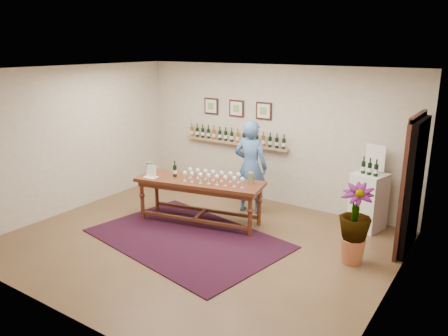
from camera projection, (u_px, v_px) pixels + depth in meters
The scene contains 14 objects.
ground at pixel (197, 243), 7.24m from camera, with size 6.00×6.00×0.00m, color brown.
room_shell at pixel (364, 172), 7.30m from camera, with size 6.00×6.00×6.00m.
rug at pixel (187, 238), 7.38m from camera, with size 3.18×2.12×0.02m, color #450C14.
tasting_table at pixel (199, 186), 7.88m from camera, with size 2.42×1.20×0.82m.
table_glasses at pixel (211, 177), 7.70m from camera, with size 1.44×0.33×0.20m, color white, non-canonical shape.
table_bottles at pixel (176, 168), 8.05m from camera, with size 0.29×0.17×0.31m, color black, non-canonical shape.
pitcher_left at pixel (149, 167), 8.27m from camera, with size 0.13×0.13×0.20m, color #5B6840, non-canonical shape.
pitcher_right at pixel (251, 178), 7.63m from camera, with size 0.13×0.13×0.20m, color #5B6840, non-canonical shape.
menu_card at pixel (151, 171), 8.00m from camera, with size 0.24×0.18×0.22m, color silver.
display_pedestal at pixel (368, 201), 7.68m from camera, with size 0.51×0.51×1.02m, color silver.
pedestal_bottles at pixel (370, 167), 7.44m from camera, with size 0.29×0.08×0.29m, color black, non-canonical shape.
info_sign at pixel (375, 158), 7.59m from camera, with size 0.37×0.02×0.51m, color silver.
potted_plant at pixel (355, 224), 6.41m from camera, with size 0.67×0.67×1.06m.
person at pixel (251, 167), 8.36m from camera, with size 0.66×0.43×1.81m, color #3B5C8D.
Camera 1 is at (4.05, -5.27, 3.16)m, focal length 35.00 mm.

